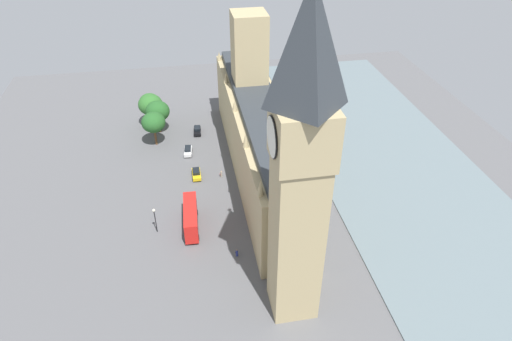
% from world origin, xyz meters
% --- Properties ---
extents(ground_plane, '(134.77, 134.77, 0.00)m').
position_xyz_m(ground_plane, '(0.00, 0.00, 0.00)').
color(ground_plane, '#565659').
extents(river_thames, '(37.10, 121.29, 0.25)m').
position_xyz_m(river_thames, '(-33.83, 0.00, 0.12)').
color(river_thames, slate).
rests_on(river_thames, ground).
extents(parliament_building, '(11.22, 63.97, 32.63)m').
position_xyz_m(parliament_building, '(-1.99, -1.49, 9.59)').
color(parliament_building, tan).
rests_on(parliament_building, ground).
extents(clock_tower, '(7.73, 7.73, 51.05)m').
position_xyz_m(clock_tower, '(-0.36, 37.76, 26.38)').
color(clock_tower, tan).
rests_on(clock_tower, ground).
extents(car_black_trailing, '(2.04, 4.39, 1.74)m').
position_xyz_m(car_black_trailing, '(10.58, -19.74, 0.89)').
color(car_black_trailing, black).
rests_on(car_black_trailing, ground).
extents(car_white_opposite_hall, '(2.18, 4.41, 1.74)m').
position_xyz_m(car_white_opposite_hall, '(13.52, -10.20, 0.89)').
color(car_white_opposite_hall, silver).
rests_on(car_white_opposite_hall, ground).
extents(car_yellow_cab_leading, '(1.95, 4.35, 1.74)m').
position_xyz_m(car_yellow_cab_leading, '(12.20, -0.21, 0.89)').
color(car_yellow_cab_leading, gold).
rests_on(car_yellow_cab_leading, ground).
extents(double_decker_bus_corner, '(2.98, 10.59, 4.75)m').
position_xyz_m(double_decker_bus_corner, '(14.33, 16.56, 2.63)').
color(double_decker_bus_corner, red).
rests_on(double_decker_bus_corner, ground).
extents(pedestrian_midblock, '(0.59, 0.65, 1.52)m').
position_xyz_m(pedestrian_midblock, '(6.75, 25.66, 0.68)').
color(pedestrian_midblock, navy).
rests_on(pedestrian_midblock, ground).
extents(pedestrian_near_tower, '(0.61, 0.51, 1.60)m').
position_xyz_m(pedestrian_near_tower, '(6.69, 0.79, 0.72)').
color(pedestrian_near_tower, gray).
rests_on(pedestrian_near_tower, ground).
extents(plane_tree_kerbside, '(6.33, 6.33, 8.84)m').
position_xyz_m(plane_tree_kerbside, '(21.98, -26.19, 6.13)').
color(plane_tree_kerbside, brown).
rests_on(plane_tree_kerbside, ground).
extents(plane_tree_far_end, '(5.50, 5.50, 8.81)m').
position_xyz_m(plane_tree_far_end, '(22.14, -26.82, 6.44)').
color(plane_tree_far_end, brown).
rests_on(plane_tree_far_end, ground).
extents(plane_tree_under_trees, '(6.13, 6.13, 8.66)m').
position_xyz_m(plane_tree_under_trees, '(20.15, -22.26, 6.04)').
color(plane_tree_under_trees, brown).
rests_on(plane_tree_under_trees, ground).
extents(plane_tree_by_river_gate, '(5.83, 5.83, 8.73)m').
position_xyz_m(plane_tree_by_river_gate, '(21.12, -16.08, 6.22)').
color(plane_tree_by_river_gate, brown).
rests_on(plane_tree_by_river_gate, ground).
extents(street_lamp_slot_10, '(0.56, 0.56, 6.61)m').
position_xyz_m(street_lamp_slot_10, '(21.29, -16.87, 4.59)').
color(street_lamp_slot_10, black).
rests_on(street_lamp_slot_10, ground).
extents(street_lamp_slot_11, '(0.56, 0.56, 5.64)m').
position_xyz_m(street_lamp_slot_11, '(20.98, 16.64, 4.00)').
color(street_lamp_slot_11, black).
rests_on(street_lamp_slot_11, ground).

